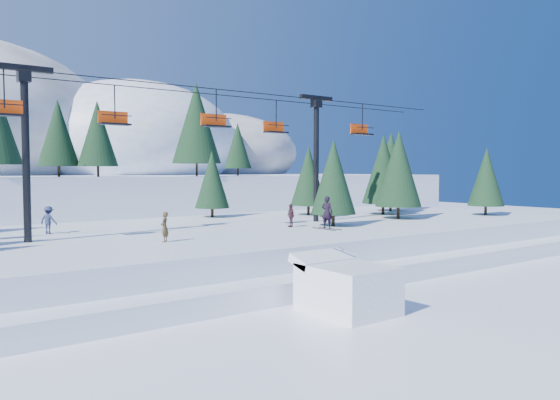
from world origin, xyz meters
TOP-DOWN VIEW (x-y plane):
  - ground at (0.00, 0.00)m, footprint 160.00×160.00m
  - mid_shelf at (0.00, 18.00)m, footprint 70.00×22.00m
  - berm at (0.00, 8.00)m, footprint 70.00×6.00m
  - jump_kicker at (1.75, 2.40)m, footprint 3.32×4.53m
  - chairlift at (1.37, 18.05)m, footprint 46.00×3.21m
  - conifer_stand at (0.84, 18.96)m, footprint 63.59×16.43m
  - distant_skiers at (-0.44, 18.18)m, footprint 31.92×9.52m
  - banner_near at (5.22, 4.73)m, footprint 2.86×0.21m
  - banner_far at (8.01, 6.64)m, footprint 2.77×0.76m

SIDE VIEW (x-z plane):
  - ground at x=0.00m, z-range 0.00..0.00m
  - banner_near at x=5.22m, z-range 0.09..0.99m
  - banner_far at x=8.01m, z-range 0.09..0.99m
  - berm at x=0.00m, z-range 0.00..1.10m
  - jump_kicker at x=1.75m, z-range -1.49..3.96m
  - mid_shelf at x=0.00m, z-range 0.00..2.50m
  - distant_skiers at x=-0.44m, z-range 2.46..4.33m
  - conifer_stand at x=0.84m, z-range 2.49..10.79m
  - chairlift at x=1.37m, z-range 4.18..14.46m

